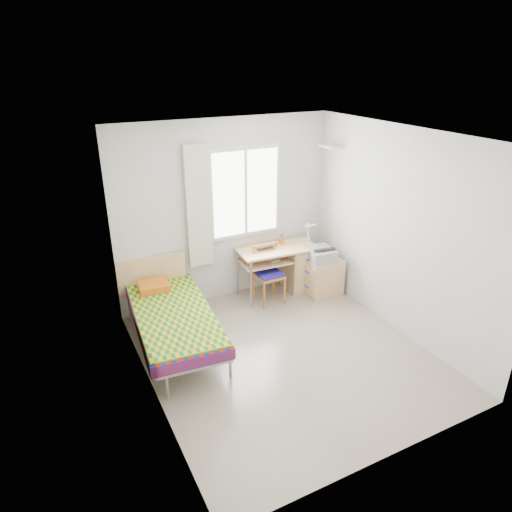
{
  "coord_description": "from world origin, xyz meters",
  "views": [
    {
      "loc": [
        -2.4,
        -3.92,
        3.33
      ],
      "look_at": [
        -0.13,
        0.55,
        1.12
      ],
      "focal_mm": 32.0,
      "sensor_mm": 36.0,
      "label": 1
    }
  ],
  "objects_px": {
    "chair": "(268,270)",
    "bed": "(172,315)",
    "desk": "(295,265)",
    "cabinet": "(322,276)",
    "printer": "(321,254)"
  },
  "relations": [
    {
      "from": "desk",
      "to": "cabinet",
      "type": "distance_m",
      "value": 0.44
    },
    {
      "from": "chair",
      "to": "printer",
      "type": "distance_m",
      "value": 0.82
    },
    {
      "from": "bed",
      "to": "desk",
      "type": "relative_size",
      "value": 1.66
    },
    {
      "from": "desk",
      "to": "chair",
      "type": "relative_size",
      "value": 1.4
    },
    {
      "from": "chair",
      "to": "printer",
      "type": "relative_size",
      "value": 1.87
    },
    {
      "from": "chair",
      "to": "printer",
      "type": "height_order",
      "value": "chair"
    },
    {
      "from": "chair",
      "to": "desk",
      "type": "bearing_deg",
      "value": 12.41
    },
    {
      "from": "bed",
      "to": "printer",
      "type": "height_order",
      "value": "bed"
    },
    {
      "from": "desk",
      "to": "printer",
      "type": "height_order",
      "value": "printer"
    },
    {
      "from": "chair",
      "to": "bed",
      "type": "bearing_deg",
      "value": -164.72
    },
    {
      "from": "bed",
      "to": "desk",
      "type": "xyz_separation_m",
      "value": [
        2.13,
        0.59,
        -0.01
      ]
    },
    {
      "from": "desk",
      "to": "cabinet",
      "type": "height_order",
      "value": "desk"
    },
    {
      "from": "chair",
      "to": "cabinet",
      "type": "relative_size",
      "value": 1.53
    },
    {
      "from": "desk",
      "to": "printer",
      "type": "distance_m",
      "value": 0.47
    },
    {
      "from": "desk",
      "to": "cabinet",
      "type": "xyz_separation_m",
      "value": [
        0.28,
        -0.31,
        -0.12
      ]
    }
  ]
}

